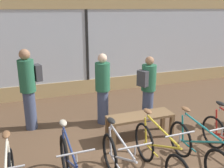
{
  "coord_description": "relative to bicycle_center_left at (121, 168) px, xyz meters",
  "views": [
    {
      "loc": [
        -1.89,
        -3.23,
        2.65
      ],
      "look_at": [
        0.0,
        1.95,
        0.95
      ],
      "focal_mm": 40.0,
      "sensor_mm": 36.0,
      "label": 1
    }
  ],
  "objects": [
    {
      "name": "ground_plane",
      "position": [
        0.69,
        0.31,
        -0.37
      ],
      "size": [
        24.0,
        24.0,
        0.0
      ],
      "primitive_type": "plane",
      "color": "brown"
    },
    {
      "name": "shop_back_wall",
      "position": [
        0.69,
        4.51,
        1.27
      ],
      "size": [
        12.0,
        0.08,
        3.2
      ],
      "color": "tan",
      "rests_on": "ground_plane"
    },
    {
      "name": "bicycle_center_left",
      "position": [
        0.0,
        0.0,
        0.0
      ],
      "size": [
        0.46,
        1.67,
        1.01
      ],
      "color": "black",
      "rests_on": "ground_plane"
    },
    {
      "name": "bicycle_center",
      "position": [
        0.68,
        0.07,
        0.02
      ],
      "size": [
        0.46,
        1.76,
        1.03
      ],
      "color": "black",
      "rests_on": "ground_plane"
    },
    {
      "name": "bicycle_center_right",
      "position": [
        1.37,
        -0.01,
        0.0
      ],
      "size": [
        0.46,
        1.66,
        1.02
      ],
      "color": "black",
      "rests_on": "ground_plane"
    },
    {
      "name": "display_bench",
      "position": [
        0.97,
        1.33,
        0.05
      ],
      "size": [
        1.4,
        0.44,
        0.52
      ],
      "color": "brown",
      "rests_on": "ground_plane"
    },
    {
      "name": "customer_near_rack",
      "position": [
        0.47,
        2.28,
        0.51
      ],
      "size": [
        0.48,
        0.48,
        1.67
      ],
      "color": "#424C6B",
      "rests_on": "ground_plane"
    },
    {
      "name": "customer_by_window",
      "position": [
        -1.14,
        2.56,
        0.62
      ],
      "size": [
        0.54,
        0.42,
        1.82
      ],
      "color": "#424C6B",
      "rests_on": "ground_plane"
    },
    {
      "name": "customer_mid_floor",
      "position": [
        1.51,
        2.04,
        0.48
      ],
      "size": [
        0.56,
        0.47,
        1.58
      ],
      "color": "#424C6B",
      "rests_on": "ground_plane"
    }
  ]
}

